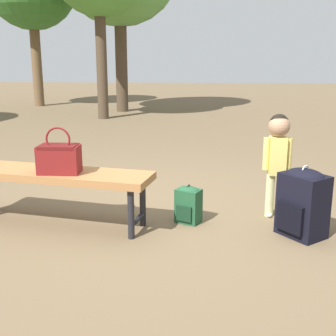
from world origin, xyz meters
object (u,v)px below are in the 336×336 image
Objects in this scene: child_standing at (278,149)px; park_bench at (55,177)px; handbag at (59,158)px; backpack_large at (303,201)px; backpack_small at (188,204)px.

park_bench is at bearing -170.69° from child_standing.
park_bench is 0.21m from handbag.
handbag reaches higher than backpack_large.
backpack_large is (0.14, -0.42, -0.31)m from child_standing.
park_bench is at bearing 176.41° from backpack_large.
child_standing reaches higher than handbag.
park_bench reaches higher than backpack_small.
child_standing is at bearing 9.31° from park_bench.
backpack_small is at bearing 5.09° from park_bench.
park_bench is 2.94× the size of backpack_large.
backpack_large reaches higher than backpack_small.
backpack_large is at bearing -72.07° from child_standing.
handbag is at bearing 178.51° from backpack_large.
child_standing is 0.87m from backpack_small.
park_bench is 1.11m from backpack_small.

